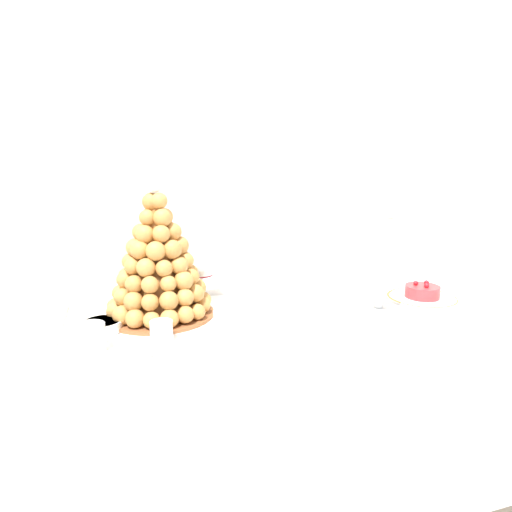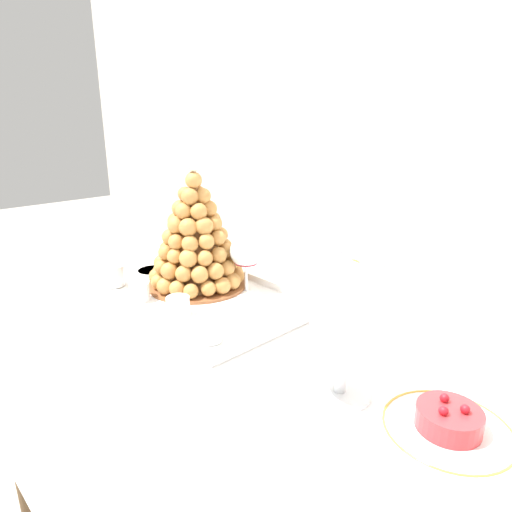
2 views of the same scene
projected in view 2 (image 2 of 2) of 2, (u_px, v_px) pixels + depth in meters
name	position (u px, v px, depth m)	size (l,w,h in m)	color
backdrop_wall	(455.00, 112.00, 1.39)	(4.80, 0.10, 2.50)	silver
buffet_table	(246.00, 370.00, 0.99)	(1.59, 0.88, 0.80)	brown
serving_tray	(198.00, 296.00, 1.14)	(0.58, 0.36, 0.02)	white
croquembouche	(196.00, 237.00, 1.16)	(0.26, 0.26, 0.34)	brown
dessert_cup_left	(113.00, 276.00, 1.20)	(0.06, 0.06, 0.06)	silver
dessert_cup_mid_left	(140.00, 292.00, 1.10)	(0.05, 0.05, 0.05)	silver
dessert_cup_centre	(178.00, 308.00, 1.01)	(0.05, 0.05, 0.05)	silver
dessert_cup_mid_right	(210.00, 329.00, 0.91)	(0.05, 0.05, 0.06)	silver
creme_brulee_ramekin	(153.00, 273.00, 1.26)	(0.09, 0.09, 0.02)	white
macaron_goblet	(345.00, 309.00, 0.71)	(0.11, 0.11, 0.25)	white
fruit_tart_plate	(448.00, 424.00, 0.66)	(0.19, 0.19, 0.05)	white
wine_glass	(246.00, 253.00, 1.14)	(0.08, 0.08, 0.16)	silver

